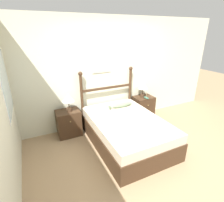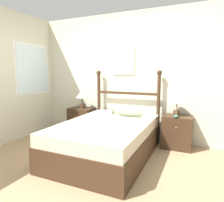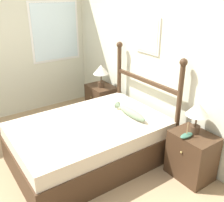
# 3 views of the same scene
# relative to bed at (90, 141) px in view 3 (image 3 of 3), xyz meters

# --- Properties ---
(ground_plane) EXTENTS (16.00, 16.00, 0.00)m
(ground_plane) POSITION_rel_bed_xyz_m (0.08, -0.64, -0.28)
(ground_plane) COLOR #9E7F5B
(wall_back) EXTENTS (6.40, 0.08, 2.55)m
(wall_back) POSITION_rel_bed_xyz_m (0.08, 1.09, 1.00)
(wall_back) COLOR beige
(wall_back) RESTS_ON ground_plane
(bed) EXTENTS (1.34, 1.97, 0.56)m
(bed) POSITION_rel_bed_xyz_m (0.00, 0.00, 0.00)
(bed) COLOR #3D2819
(bed) RESTS_ON ground_plane
(headboard) EXTENTS (1.37, 0.10, 1.40)m
(headboard) POSITION_rel_bed_xyz_m (-0.00, 0.95, 0.51)
(headboard) COLOR #3D2819
(headboard) RESTS_ON ground_plane
(nightstand_left) EXTENTS (0.51, 0.41, 0.59)m
(nightstand_left) POSITION_rel_bed_xyz_m (-1.01, 0.84, 0.02)
(nightstand_left) COLOR #3D2819
(nightstand_left) RESTS_ON ground_plane
(nightstand_right) EXTENTS (0.51, 0.41, 0.59)m
(nightstand_right) POSITION_rel_bed_xyz_m (1.01, 0.84, 0.02)
(nightstand_right) COLOR #3D2819
(nightstand_right) RESTS_ON ground_plane
(table_lamp_left) EXTENTS (0.27, 0.27, 0.39)m
(table_lamp_left) POSITION_rel_bed_xyz_m (-0.97, 0.81, 0.60)
(table_lamp_left) COLOR #422D1E
(table_lamp_left) RESTS_ON nightstand_left
(table_lamp_right) EXTENTS (0.27, 0.27, 0.39)m
(table_lamp_right) POSITION_rel_bed_xyz_m (0.98, 0.87, 0.60)
(table_lamp_right) COLOR #422D1E
(table_lamp_right) RESTS_ON nightstand_right
(model_boat) EXTENTS (0.08, 0.19, 0.18)m
(model_boat) POSITION_rel_bed_xyz_m (0.99, 0.71, 0.33)
(model_boat) COLOR #386651
(model_boat) RESTS_ON nightstand_right
(fish_pillow) EXTENTS (0.59, 0.10, 0.12)m
(fish_pillow) POSITION_rel_bed_xyz_m (0.16, 0.55, 0.34)
(fish_pillow) COLOR gray
(fish_pillow) RESTS_ON bed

